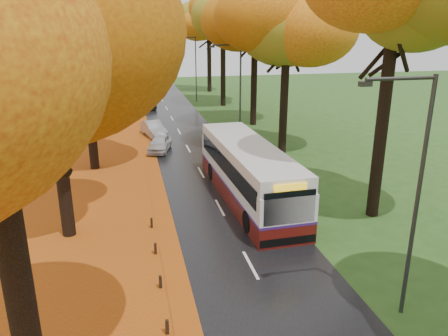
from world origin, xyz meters
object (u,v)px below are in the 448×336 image
object	(u,v)px
streetlamp_mid	(237,87)
streetlamp_far	(194,64)
bus	(248,171)
car_silver	(154,129)
streetlamp_near	(413,183)
car_dark	(146,102)
car_white	(160,143)

from	to	relation	value
streetlamp_mid	streetlamp_far	distance (m)	22.00
bus	car_silver	size ratio (longest dim) A/B	3.04
streetlamp_near	streetlamp_far	size ratio (longest dim) A/B	1.00
streetlamp_near	car_dark	size ratio (longest dim) A/B	1.74
streetlamp_far	car_silver	world-z (taller)	streetlamp_far
bus	car_silver	world-z (taller)	bus
streetlamp_mid	car_dark	size ratio (longest dim) A/B	1.74
streetlamp_mid	bus	size ratio (longest dim) A/B	0.67
streetlamp_far	bus	size ratio (longest dim) A/B	0.67
streetlamp_mid	car_dark	distance (m)	20.16
streetlamp_far	car_white	bearing A→B (deg)	-105.49
streetlamp_near	car_white	bearing A→B (deg)	105.85
streetlamp_mid	car_silver	size ratio (longest dim) A/B	2.04
streetlamp_near	streetlamp_far	xyz separation A→B (m)	(0.00, 44.00, 0.00)
streetlamp_far	car_silver	size ratio (longest dim) A/B	2.04
car_dark	car_white	bearing A→B (deg)	-97.81
streetlamp_far	streetlamp_near	bearing A→B (deg)	-90.00
streetlamp_mid	car_silver	distance (m)	8.83
streetlamp_far	car_silver	distance (m)	18.85
streetlamp_far	car_white	size ratio (longest dim) A/B	2.24
streetlamp_mid	streetlamp_far	world-z (taller)	same
bus	car_white	distance (m)	11.58
streetlamp_near	car_silver	xyz separation A→B (m)	(-6.30, 26.69, -4.03)
car_white	car_silver	distance (m)	4.96
car_white	car_dark	xyz separation A→B (m)	(-0.13, 18.99, 0.06)
streetlamp_far	bus	distance (m)	33.28
streetlamp_far	car_white	world-z (taller)	streetlamp_far
streetlamp_near	car_dark	distance (m)	41.40
streetlamp_mid	car_white	bearing A→B (deg)	-177.54
bus	car_white	size ratio (longest dim) A/B	3.33
streetlamp_near	streetlamp_far	world-z (taller)	same
bus	car_white	bearing A→B (deg)	108.40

